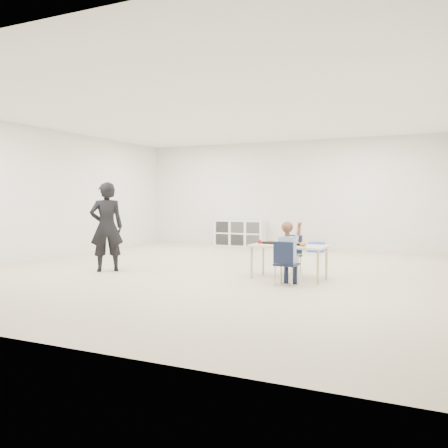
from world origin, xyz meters
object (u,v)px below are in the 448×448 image
at_px(child, 287,251).
at_px(chair_near, 287,263).
at_px(cubby_shelf, 240,233).
at_px(table, 289,262).
at_px(adult, 107,227).

bearing_deg(child, chair_near, -87.40).
bearing_deg(chair_near, cubby_shelf, 122.14).
distance_m(table, chair_near, 0.54).
bearing_deg(chair_near, child, 92.60).
height_order(child, cubby_shelf, child).
distance_m(table, adult, 3.26).
relative_size(table, adult, 0.78).
bearing_deg(cubby_shelf, chair_near, -60.46).
bearing_deg(child, adult, -177.60).
relative_size(child, adult, 0.66).
bearing_deg(adult, cubby_shelf, -136.84).
relative_size(chair_near, child, 0.63).
distance_m(table, cubby_shelf, 5.42).
xyz_separation_m(child, adult, (-3.31, 0.01, 0.27)).
bearing_deg(cubby_shelf, table, -58.88).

